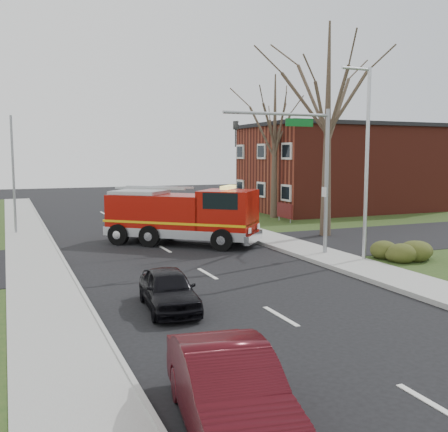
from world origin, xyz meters
name	(u,v)px	position (x,y,z in m)	size (l,w,h in m)	color
ground	(207,274)	(0.00, 0.00, 0.00)	(120.00, 120.00, 0.00)	black
sidewalk_right	(338,260)	(6.20, 0.00, 0.07)	(2.40, 80.00, 0.15)	gray
sidewalk_left	(43,287)	(-6.20, 0.00, 0.07)	(2.40, 80.00, 0.15)	gray
brick_building	(341,168)	(19.00, 18.00, 3.66)	(15.40, 10.40, 7.25)	maroon
health_center_sign	(285,211)	(10.50, 12.50, 0.88)	(0.12, 2.00, 1.40)	#561414
hedge_corner	(404,248)	(9.00, -1.00, 0.58)	(2.80, 2.00, 0.90)	#373F17
bare_tree_near	(328,106)	(9.50, 6.00, 7.41)	(6.00, 6.00, 12.00)	#3A2B22
bare_tree_far	(275,131)	(11.00, 15.00, 6.49)	(5.25, 5.25, 10.50)	#3A2B22
traffic_signal_mast	(303,155)	(5.21, 1.50, 4.71)	(5.29, 0.18, 6.80)	gray
streetlight_pole	(366,159)	(7.14, -0.50, 4.55)	(1.48, 0.16, 8.40)	#B7BABF
utility_pole_far	(13,176)	(-6.80, 14.00, 3.50)	(0.14, 0.14, 7.00)	gray
fire_engine	(184,217)	(1.36, 7.07, 1.43)	(7.67, 7.14, 3.16)	#940E06
parked_car_maroon	(169,289)	(-2.80, -4.01, 0.62)	(1.47, 3.66, 1.25)	black
parked_car_gray	(229,391)	(-3.93, -11.32, 0.73)	(1.54, 4.41, 1.45)	#3C090F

